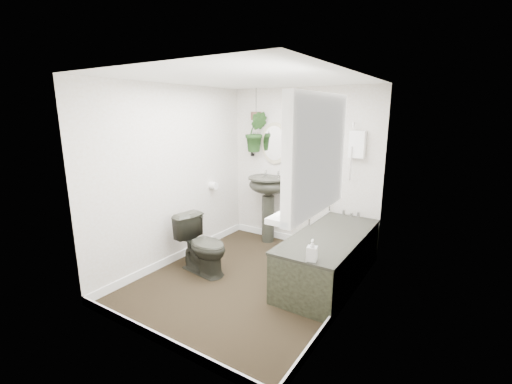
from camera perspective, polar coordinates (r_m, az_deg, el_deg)
The scene contains 22 objects.
floor at distance 4.24m, azimuth -1.13°, elevation -14.48°, with size 2.30×2.80×0.02m, color black.
ceiling at distance 3.77m, azimuth -1.29°, elevation 18.52°, with size 2.30×2.80×0.02m, color white.
wall_back at distance 5.05m, azimuth 7.72°, elevation 3.88°, with size 2.30×0.02×2.30m, color silver.
wall_front at distance 2.82m, azimuth -17.36°, elevation -4.18°, with size 2.30×0.02×2.30m, color silver.
wall_left at distance 4.58m, azimuth -13.39°, elevation 2.65°, with size 0.02×2.80×2.30m, color silver.
wall_right at distance 3.36m, azimuth 15.51°, elevation -1.29°, with size 0.02×2.80×2.30m, color silver.
skirting at distance 4.21m, azimuth -1.13°, elevation -13.76°, with size 2.30×2.80×0.10m, color white.
bathtub at distance 4.19m, azimuth 12.09°, elevation -10.59°, with size 0.72×1.72×0.58m, color black, non-canonical shape.
bath_screen at distance 4.47m, azimuth 10.97°, elevation 4.22°, with size 0.04×0.72×1.40m, color silver, non-canonical shape.
shower_box at distance 4.66m, azimuth 16.53°, elevation 7.63°, with size 0.20×0.10×0.35m, color white.
oval_mirror at distance 5.18m, azimuth 3.09°, elevation 8.11°, with size 0.46×0.03×0.62m, color #B6AB89.
wall_sconce at distance 5.39m, azimuth -0.71°, elevation 7.26°, with size 0.04×0.04×0.22m, color black.
toilet_roll_holder at distance 5.09m, azimuth -7.13°, elevation 1.09°, with size 0.11×0.11×0.11m, color white.
window_recess at distance 2.64m, azimuth 10.15°, elevation 6.19°, with size 0.08×1.00×0.90m, color white.
window_sill at distance 2.75m, azimuth 8.45°, elevation -2.42°, with size 0.18×1.00×0.04m, color white.
window_blinds at distance 2.65m, azimuth 9.25°, elevation 6.27°, with size 0.01×0.86×0.76m, color white.
toilet at distance 4.33m, azimuth -8.86°, elevation -8.70°, with size 0.40×0.70×0.72m, color black.
pedestal_sink at distance 5.22m, azimuth 2.03°, elevation -2.91°, with size 0.60×0.51×1.02m, color black, non-canonical shape.
sill_plant at distance 2.90m, azimuth 9.49°, elevation 1.14°, with size 0.21×0.18×0.23m, color black.
hanging_plant at distance 5.19m, azimuth 0.01°, elevation 9.96°, with size 0.33×0.26×0.59m, color black.
soap_bottle at distance 3.33m, azimuth 9.33°, elevation -9.54°, with size 0.10×0.10×0.21m, color black.
hanging_pot at distance 5.18m, azimuth 0.01°, elevation 12.58°, with size 0.16×0.16×0.12m, color #432D21.
Camera 1 is at (2.09, -3.12, 1.97)m, focal length 24.00 mm.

